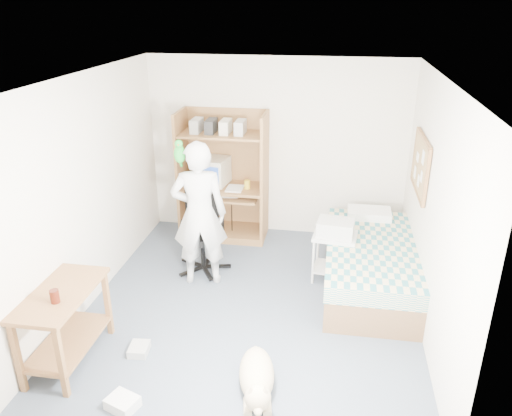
% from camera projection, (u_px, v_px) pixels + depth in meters
% --- Properties ---
extents(floor, '(4.00, 4.00, 0.00)m').
position_uv_depth(floor, '(252.00, 304.00, 5.63)').
color(floor, '#4A5764').
rests_on(floor, ground).
extents(wall_back, '(3.60, 0.02, 2.50)m').
position_uv_depth(wall_back, '(276.00, 148.00, 6.96)').
color(wall_back, white).
rests_on(wall_back, floor).
extents(wall_right, '(0.02, 4.00, 2.50)m').
position_uv_depth(wall_right, '(433.00, 213.00, 4.87)').
color(wall_right, white).
rests_on(wall_right, floor).
extents(wall_left, '(0.02, 4.00, 2.50)m').
position_uv_depth(wall_left, '(89.00, 191.00, 5.41)').
color(wall_left, white).
rests_on(wall_left, floor).
extents(ceiling, '(3.60, 4.00, 0.02)m').
position_uv_depth(ceiling, '(252.00, 78.00, 4.66)').
color(ceiling, white).
rests_on(ceiling, wall_back).
extents(computer_hutch, '(1.20, 0.63, 1.80)m').
position_uv_depth(computer_hutch, '(224.00, 181.00, 6.99)').
color(computer_hutch, olive).
rests_on(computer_hutch, floor).
extents(bed, '(1.02, 2.02, 0.66)m').
position_uv_depth(bed, '(370.00, 264.00, 5.88)').
color(bed, brown).
rests_on(bed, floor).
extents(side_desk, '(0.50, 1.00, 0.75)m').
position_uv_depth(side_desk, '(64.00, 316.00, 4.58)').
color(side_desk, brown).
rests_on(side_desk, floor).
extents(corkboard, '(0.04, 0.94, 0.66)m').
position_uv_depth(corkboard, '(420.00, 165.00, 5.62)').
color(corkboard, olive).
rests_on(corkboard, wall_right).
extents(office_chair, '(0.59, 0.59, 1.05)m').
position_uv_depth(office_chair, '(203.00, 241.00, 6.25)').
color(office_chair, black).
rests_on(office_chair, floor).
extents(person, '(0.71, 0.54, 1.75)m').
position_uv_depth(person, '(199.00, 214.00, 5.77)').
color(person, silver).
rests_on(person, floor).
extents(parrot, '(0.13, 0.23, 0.35)m').
position_uv_depth(parrot, '(179.00, 153.00, 5.53)').
color(parrot, '#128023').
rests_on(parrot, person).
extents(dog, '(0.42, 0.95, 0.36)m').
position_uv_depth(dog, '(257.00, 377.00, 4.32)').
color(dog, '#D4B28E').
rests_on(dog, floor).
extents(printer_cart, '(0.54, 0.45, 0.60)m').
position_uv_depth(printer_cart, '(334.00, 250.00, 5.98)').
color(printer_cart, silver).
rests_on(printer_cart, floor).
extents(printer, '(0.45, 0.36, 0.18)m').
position_uv_depth(printer, '(336.00, 228.00, 5.87)').
color(printer, '#BABAB5').
rests_on(printer, printer_cart).
extents(crt_monitor, '(0.45, 0.46, 0.37)m').
position_uv_depth(crt_monitor, '(213.00, 171.00, 6.97)').
color(crt_monitor, beige).
rests_on(crt_monitor, computer_hutch).
extents(keyboard, '(0.47, 0.21, 0.03)m').
position_uv_depth(keyboard, '(222.00, 195.00, 6.91)').
color(keyboard, beige).
rests_on(keyboard, computer_hutch).
extents(pencil_cup, '(0.08, 0.08, 0.12)m').
position_uv_depth(pencil_cup, '(247.00, 184.00, 6.86)').
color(pencil_cup, gold).
rests_on(pencil_cup, computer_hutch).
extents(drink_glass, '(0.08, 0.08, 0.12)m').
position_uv_depth(drink_glass, '(55.00, 296.00, 4.30)').
color(drink_glass, '#40140A').
rests_on(drink_glass, side_desk).
extents(floor_box_a, '(0.30, 0.27, 0.10)m').
position_uv_depth(floor_box_a, '(123.00, 403.00, 4.18)').
color(floor_box_a, silver).
rests_on(floor_box_a, floor).
extents(floor_box_b, '(0.20, 0.24, 0.08)m').
position_uv_depth(floor_box_b, '(139.00, 349.00, 4.84)').
color(floor_box_b, '#ACACA8').
rests_on(floor_box_b, floor).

